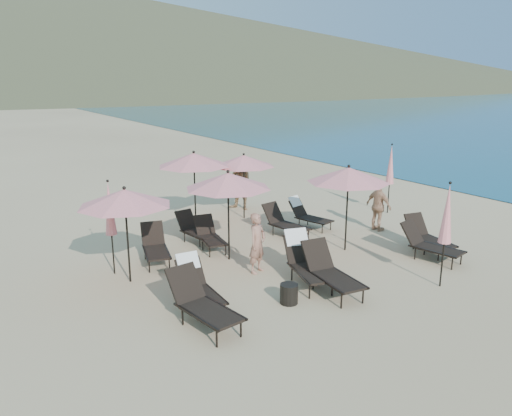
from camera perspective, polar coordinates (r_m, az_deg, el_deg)
ground at (r=12.73m, az=12.22°, el=-7.63°), size 800.00×800.00×0.00m
volcanic_headland at (r=321.69m, az=-19.06°, el=17.92°), size 690.00×690.00×55.00m
lounger_0 at (r=10.01m, az=-6.19°, el=-10.71°), size 0.95×1.90×1.05m
lounger_1 at (r=10.88m, az=-6.69°, el=-8.62°), size 0.68×1.64×1.00m
lounger_2 at (r=12.01m, az=5.66°, el=-5.97°), size 1.11×1.92×1.13m
lounger_3 at (r=11.57m, az=8.53°, el=-7.18°), size 0.90×1.87×1.04m
lounger_4 at (r=14.17m, az=19.21°, el=-3.88°), size 0.95×1.75×0.96m
lounger_5 at (r=14.87m, az=19.02°, el=-3.04°), size 0.90×1.71×0.93m
lounger_6 at (r=13.52m, az=-11.45°, el=-4.27°), size 0.99×1.71×0.93m
lounger_7 at (r=14.87m, az=-6.96°, el=-2.43°), size 0.78×1.58×0.87m
lounger_8 at (r=14.31m, az=-5.32°, el=-3.10°), size 0.79×1.55×0.85m
lounger_9 at (r=15.39m, az=3.29°, el=-1.62°), size 0.89×1.71×0.93m
lounger_10 at (r=16.34m, az=5.86°, el=-0.64°), size 0.92×1.61×0.95m
umbrella_open_0 at (r=11.88m, az=-14.78°, el=1.14°), size 2.19×2.19×2.35m
umbrella_open_1 at (r=12.97m, az=-3.22°, el=3.13°), size 2.28×2.28×2.45m
umbrella_open_2 at (r=13.91m, az=10.53°, el=3.74°), size 2.29×2.29×2.46m
umbrella_open_3 at (r=16.05m, az=-7.12°, el=5.50°), size 2.33×2.33×2.51m
umbrella_open_4 at (r=16.97m, az=-1.41°, el=5.42°), size 2.12×2.12×2.28m
umbrella_closed_0 at (r=12.11m, az=21.00°, el=-0.69°), size 0.29×0.29×2.52m
umbrella_closed_1 at (r=18.32m, az=15.13°, el=4.77°), size 0.29×0.29×2.52m
umbrella_closed_2 at (r=12.59m, az=-16.38°, el=-0.12°), size 0.28×0.28×2.40m
side_table_0 at (r=11.00m, az=3.78°, el=-9.76°), size 0.40×0.40×0.44m
side_table_1 at (r=12.70m, az=7.07°, el=-6.42°), size 0.35×0.35×0.43m
beachgoer_a at (r=12.44m, az=0.16°, el=-4.04°), size 0.66×0.56×1.53m
beachgoer_b at (r=18.34m, az=-1.79°, el=2.75°), size 1.08×1.16×1.91m
beachgoer_c at (r=16.27m, az=13.84°, el=0.22°), size 0.46×0.97×1.62m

